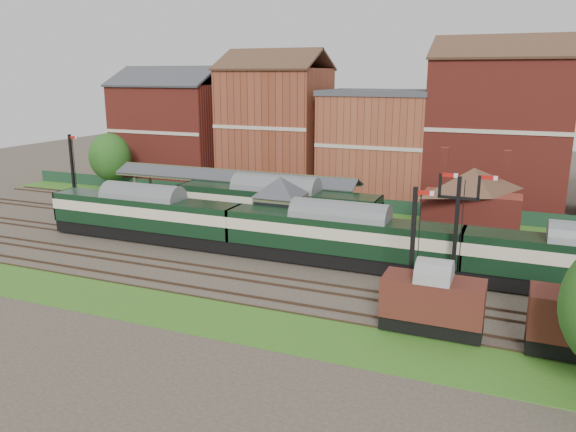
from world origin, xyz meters
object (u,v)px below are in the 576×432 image
at_px(signal_box, 280,209).
at_px(platform_railcar, 276,206).
at_px(semaphore_bracket, 457,227).
at_px(goods_van_a, 432,301).
at_px(dmu_train, 339,236).

height_order(signal_box, platform_railcar, signal_box).
relative_size(semaphore_bracket, platform_railcar, 0.42).
distance_m(signal_box, semaphore_bracket, 16.16).
bearing_deg(signal_box, platform_railcar, 119.45).
bearing_deg(semaphore_bracket, goods_van_a, -93.64).
distance_m(semaphore_bracket, platform_railcar, 19.23).
bearing_deg(signal_box, semaphore_bracket, -20.92).
relative_size(signal_box, semaphore_bracket, 0.73).
distance_m(dmu_train, platform_railcar, 10.41).
bearing_deg(semaphore_bracket, platform_railcar, 151.93).
xyz_separation_m(semaphore_bracket, goods_van_a, (-0.41, -6.50, -2.69)).
bearing_deg(platform_railcar, goods_van_a, -43.28).
height_order(signal_box, goods_van_a, signal_box).
bearing_deg(semaphore_bracket, dmu_train, 164.03).
height_order(semaphore_bracket, goods_van_a, semaphore_bracket).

